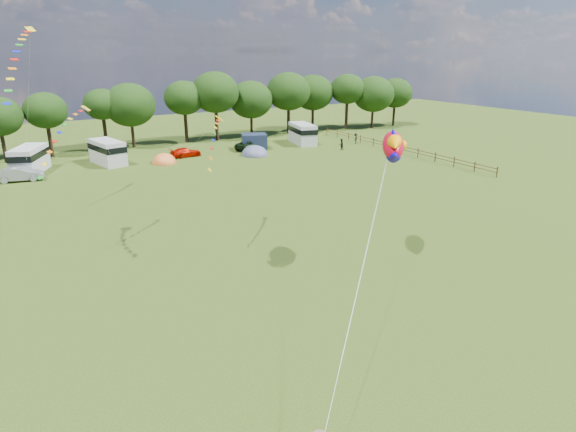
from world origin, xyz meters
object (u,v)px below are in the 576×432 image
campervan_b (30,159)px  fish_kite (393,146)px  tent_orange (165,163)px  car_d (252,145)px  walker_a (341,144)px  tent_greyblue (255,155)px  car_c (186,152)px  campervan_d (303,133)px  walker_b (356,138)px  car_b (19,174)px  campervan_c (107,151)px

campervan_b → fish_kite: bearing=-132.0°
tent_orange → fish_kite: size_ratio=0.88×
car_d → tent_orange: bearing=76.4°
walker_a → tent_greyblue: bearing=-13.8°
car_c → walker_a: size_ratio=2.56×
car_c → campervan_d: (18.16, 0.50, 0.99)m
tent_greyblue → walker_b: size_ratio=2.47×
campervan_b → car_c: bearing=-69.7°
campervan_b → fish_kite: 43.65m
tent_greyblue → fish_kite: (-7.39, -34.74, 7.59)m
car_b → car_c: car_b is taller
car_c → walker_b: bearing=-104.4°
campervan_c → walker_b: bearing=-109.4°
car_b → tent_greyblue: (27.49, -0.32, -0.74)m
car_d → campervan_b: size_ratio=0.81×
campervan_b → walker_b: bearing=-73.3°
car_d → campervan_d: size_ratio=0.82×
car_b → campervan_c: bearing=-58.7°
car_b → walker_a: walker_a is taller
car_d → fish_kite: bearing=143.7°
car_c → fish_kite: bearing=174.8°
tent_orange → tent_greyblue: size_ratio=0.84×
tent_orange → walker_b: 28.50m
car_d → tent_greyblue: size_ratio=1.34×
car_c → campervan_b: campervan_b is taller
campervan_b → fish_kite: fish_kite is taller
car_b → campervan_d: (37.44, 3.79, 0.81)m
campervan_c → fish_kite: bearing=-177.6°
campervan_c → campervan_b: bearing=78.5°
tent_greyblue → car_d: bearing=69.9°
campervan_b → walker_a: bearing=-78.0°
fish_kite → walker_b: fish_kite is taller
car_d → tent_greyblue: car_d is taller
tent_greyblue → walker_a: walker_a is taller
fish_kite → walker_a: bearing=6.5°
tent_greyblue → campervan_d: bearing=22.5°
campervan_b → tent_greyblue: campervan_b is taller
walker_a → campervan_b: bearing=-11.5°
car_b → car_c: (19.28, 3.29, -0.17)m
campervan_d → fish_kite: (-17.34, -38.85, 6.04)m
tent_orange → campervan_d: bearing=7.2°
car_b → walker_b: (44.24, -0.21, 0.03)m
tent_orange → fish_kite: bearing=-83.2°
campervan_b → walker_a: size_ratio=4.21×
tent_orange → tent_greyblue: tent_greyblue is taller
walker_a → walker_b: (4.65, 2.80, 0.02)m
fish_kite → walker_a: 38.13m
campervan_c → tent_orange: campervan_c is taller
campervan_b → tent_orange: bearing=-78.7°
campervan_d → fish_kite: size_ratio=1.70×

